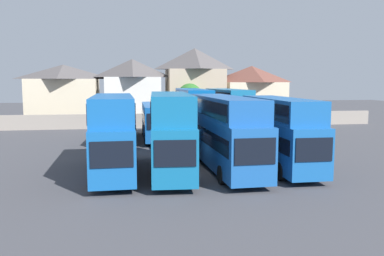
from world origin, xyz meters
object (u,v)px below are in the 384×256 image
(bus_3, at_px, (224,129))
(bus_6, at_px, (156,119))
(bus_1, at_px, (113,130))
(bus_7, at_px, (193,111))
(bus_5, at_px, (121,121))
(bus_2, at_px, (171,129))
(house_terrace_right, at_px, (195,85))
(tree_left_of_lot, at_px, (190,96))
(house_terrace_left, at_px, (64,94))
(bus_8, at_px, (228,110))
(house_terrace_centre, at_px, (133,91))
(bus_4, at_px, (280,129))
(house_terrace_far_right, at_px, (251,93))

(bus_3, distance_m, bus_6, 14.90)
(bus_1, height_order, bus_7, bus_7)
(bus_5, height_order, bus_7, bus_7)
(bus_2, relative_size, house_terrace_right, 1.04)
(bus_5, height_order, tree_left_of_lot, tree_left_of_lot)
(bus_1, bearing_deg, house_terrace_right, 160.45)
(house_terrace_left, bearing_deg, bus_8, -41.28)
(bus_1, height_order, tree_left_of_lot, tree_left_of_lot)
(bus_7, bearing_deg, bus_2, -13.70)
(bus_5, relative_size, tree_left_of_lot, 2.19)
(bus_5, bearing_deg, bus_2, 15.58)
(bus_2, bearing_deg, house_terrace_centre, -172.78)
(bus_7, xyz_separation_m, house_terrace_right, (2.93, 16.50, 2.49))
(bus_6, distance_m, bus_7, 3.88)
(bus_6, bearing_deg, bus_5, -86.44)
(bus_7, bearing_deg, house_terrace_right, 170.93)
(bus_1, xyz_separation_m, bus_5, (0.29, 14.49, -0.85))
(bus_2, height_order, house_terrace_right, house_terrace_right)
(bus_4, distance_m, house_terrace_right, 31.39)
(bus_7, distance_m, house_terrace_far_right, 20.99)
(bus_5, relative_size, house_terrace_far_right, 1.35)
(bus_8, bearing_deg, bus_3, -18.07)
(house_terrace_centre, distance_m, tree_left_of_lot, 8.19)
(bus_7, distance_m, house_terrace_right, 16.94)
(bus_1, xyz_separation_m, house_terrace_left, (-7.71, 31.98, 1.32))
(bus_6, xyz_separation_m, bus_8, (7.65, 0.59, 0.79))
(bus_1, height_order, house_terrace_left, house_terrace_left)
(bus_3, relative_size, bus_4, 1.19)
(bus_5, distance_m, bus_6, 3.41)
(house_terrace_left, bearing_deg, bus_2, -70.66)
(bus_3, xyz_separation_m, house_terrace_left, (-14.93, 31.77, 1.37))
(bus_7, bearing_deg, house_terrace_centre, -158.92)
(bus_8, height_order, house_terrace_right, house_terrace_right)
(bus_2, relative_size, bus_6, 1.02)
(bus_6, bearing_deg, bus_7, 89.99)
(bus_4, xyz_separation_m, bus_7, (-3.45, 14.78, 0.16))
(bus_2, bearing_deg, bus_1, -89.96)
(bus_7, height_order, tree_left_of_lot, tree_left_of_lot)
(bus_4, bearing_deg, house_terrace_centre, -162.63)
(bus_5, distance_m, bus_8, 11.12)
(bus_3, xyz_separation_m, tree_left_of_lot, (1.90, 27.14, 1.11))
(bus_3, relative_size, bus_7, 1.03)
(house_terrace_centre, bearing_deg, house_terrace_right, 3.26)
(bus_8, height_order, house_terrace_centre, house_terrace_centre)
(house_terrace_left, bearing_deg, bus_4, -59.87)
(bus_5, height_order, bus_8, bus_8)
(house_terrace_centre, relative_size, house_terrace_right, 0.85)
(bus_5, height_order, house_terrace_right, house_terrace_right)
(bus_2, xyz_separation_m, house_terrace_centre, (-1.95, 30.85, 1.65))
(bus_6, height_order, bus_7, bus_7)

